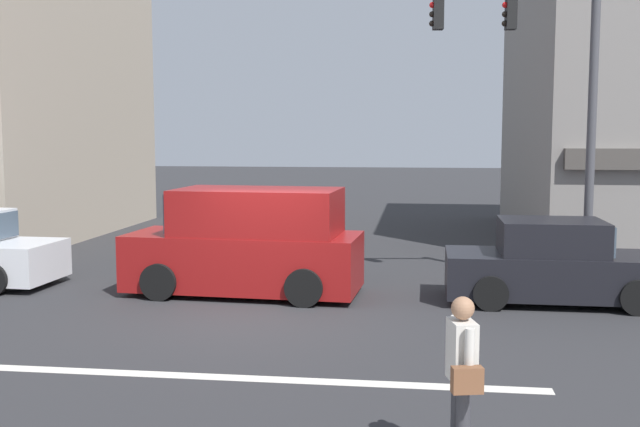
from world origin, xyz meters
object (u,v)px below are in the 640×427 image
(sedan_waiting_far, at_px, (555,266))
(traffic_light_mast, at_px, (544,84))
(street_tree, at_px, (617,120))
(van_parked_curbside, at_px, (249,244))
(utility_pole_far_right, at_px, (628,111))
(pedestrian_foreground_with_bag, at_px, (462,372))

(sedan_waiting_far, bearing_deg, traffic_light_mast, 95.52)
(street_tree, relative_size, van_parked_curbside, 1.09)
(sedan_waiting_far, bearing_deg, utility_pole_far_right, 67.29)
(utility_pole_far_right, bearing_deg, sedan_waiting_far, -112.71)
(street_tree, relative_size, traffic_light_mast, 0.82)
(traffic_light_mast, height_order, sedan_waiting_far, traffic_light_mast)
(utility_pole_far_right, relative_size, pedestrian_foreground_with_bag, 4.43)
(pedestrian_foreground_with_bag, bearing_deg, van_parked_curbside, 116.76)
(traffic_light_mast, distance_m, sedan_waiting_far, 3.66)
(van_parked_curbside, bearing_deg, utility_pole_far_right, 40.07)
(traffic_light_mast, bearing_deg, street_tree, 62.14)
(utility_pole_far_right, xyz_separation_m, pedestrian_foreground_with_bag, (-5.39, -15.18, -2.89))
(street_tree, height_order, traffic_light_mast, traffic_light_mast)
(sedan_waiting_far, distance_m, van_parked_curbside, 5.93)
(utility_pole_far_right, relative_size, van_parked_curbside, 1.57)
(utility_pole_far_right, relative_size, traffic_light_mast, 1.19)
(sedan_waiting_far, xyz_separation_m, pedestrian_foreground_with_bag, (-2.16, -7.46, 0.24))
(street_tree, distance_m, van_parked_curbside, 10.92)
(utility_pole_far_right, height_order, pedestrian_foreground_with_bag, utility_pole_far_right)
(utility_pole_far_right, height_order, sedan_waiting_far, utility_pole_far_right)
(traffic_light_mast, relative_size, sedan_waiting_far, 1.51)
(pedestrian_foreground_with_bag, bearing_deg, sedan_waiting_far, 73.87)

